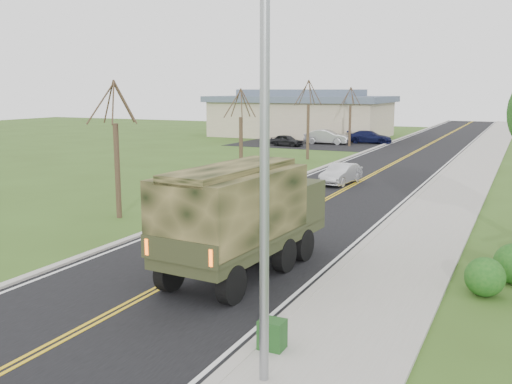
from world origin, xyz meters
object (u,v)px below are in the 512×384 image
Objects in this scene: sedan_silver at (341,174)px; utility_box_far at (272,334)px; military_truck at (243,212)px; suv_champagne at (268,183)px.

utility_box_far is (5.40, -22.36, -0.20)m from sedan_silver.
sedan_silver is (-2.39, 17.80, -1.36)m from military_truck.
military_truck reaches higher than sedan_silver.
suv_champagne is 6.28m from sedan_silver.
sedan_silver is at bearing 101.62° from military_truck.
suv_champagne reaches higher than utility_box_far.
sedan_silver is at bearing 102.93° from utility_box_far.
military_truck reaches higher than utility_box_far.
military_truck is 1.28× the size of suv_champagne.
suv_champagne is 8.51× the size of utility_box_far.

